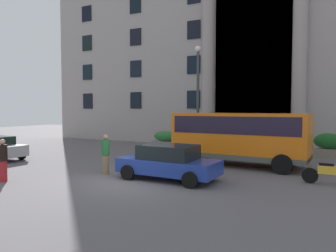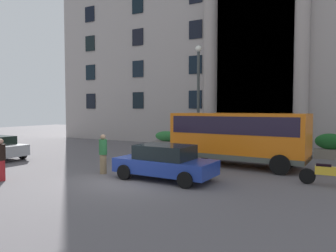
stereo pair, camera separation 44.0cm
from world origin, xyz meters
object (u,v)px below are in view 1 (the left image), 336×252
pedestrian_man_crossing (106,154)px  scooter_by_planter (172,159)px  hedge_planter_far_east (328,146)px  lamppost_plaza_centre (198,91)px  pedestrian_child_trailing (3,160)px  orange_minibus (239,134)px  hedge_planter_far_west (166,140)px  hedge_planter_east (237,141)px  parked_sedan_far (168,162)px  motorcycle_near_kerb (330,173)px

pedestrian_man_crossing → scooter_by_planter: bearing=-32.4°
hedge_planter_far_east → lamppost_plaza_centre: (-7.63, -1.66, 3.39)m
pedestrian_man_crossing → pedestrian_child_trailing: (-2.70, -3.08, -0.04)m
orange_minibus → pedestrian_child_trailing: (-7.44, -7.95, -0.75)m
hedge_planter_far_west → hedge_planter_east: hedge_planter_east is taller
scooter_by_planter → pedestrian_child_trailing: pedestrian_child_trailing is taller
parked_sedan_far → pedestrian_child_trailing: pedestrian_child_trailing is taller
hedge_planter_far_west → hedge_planter_east: 5.32m
parked_sedan_far → pedestrian_man_crossing: bearing=-171.8°
motorcycle_near_kerb → pedestrian_child_trailing: size_ratio=1.22×
orange_minibus → parked_sedan_far: (-1.75, -4.53, -0.89)m
pedestrian_man_crossing → lamppost_plaza_centre: 8.71m
hedge_planter_east → pedestrian_child_trailing: bearing=-114.3°
parked_sedan_far → scooter_by_planter: bearing=114.9°
orange_minibus → parked_sedan_far: 4.94m
orange_minibus → pedestrian_man_crossing: orange_minibus is taller
hedge_planter_far_east → pedestrian_child_trailing: 17.17m
hedge_planter_far_west → pedestrian_man_crossing: size_ratio=1.13×
hedge_planter_far_east → motorcycle_near_kerb: bearing=-88.8°
orange_minibus → motorcycle_near_kerb: bearing=-28.4°
parked_sedan_far → pedestrian_man_crossing: 3.02m
motorcycle_near_kerb → pedestrian_child_trailing: 12.84m
motorcycle_near_kerb → parked_sedan_far: bearing=-161.4°
orange_minibus → parked_sedan_far: size_ratio=1.62×
hedge_planter_far_west → parked_sedan_far: parked_sedan_far is taller
pedestrian_child_trailing → lamppost_plaza_centre: size_ratio=0.25×
hedge_planter_far_west → lamppost_plaza_centre: lamppost_plaza_centre is taller
parked_sedan_far → motorcycle_near_kerb: bearing=20.3°
motorcycle_near_kerb → lamppost_plaza_centre: bearing=143.9°
parked_sedan_far → hedge_planter_far_west: bearing=120.4°
hedge_planter_far_west → scooter_by_planter: hedge_planter_far_west is taller
parked_sedan_far → pedestrian_child_trailing: size_ratio=2.46×
parked_sedan_far → pedestrian_child_trailing: (-5.69, -3.42, 0.13)m
hedge_planter_far_west → motorcycle_near_kerb: hedge_planter_far_west is taller
hedge_planter_far_east → parked_sedan_far: 10.99m
orange_minibus → lamppost_plaza_centre: bearing=141.6°
pedestrian_man_crossing → hedge_planter_east: bearing=-14.4°
hedge_planter_far_east → pedestrian_man_crossing: size_ratio=0.95×
hedge_planter_east → hedge_planter_far_east: 5.57m
hedge_planter_east → parked_sedan_far: 9.69m
orange_minibus → hedge_planter_far_west: 8.37m
hedge_planter_far_east → scooter_by_planter: hedge_planter_far_east is taller
hedge_planter_far_west → hedge_planter_east: (5.31, 0.40, 0.13)m
pedestrian_man_crossing → lamppost_plaza_centre: size_ratio=0.25×
orange_minibus → scooter_by_planter: (-2.77, -2.14, -1.16)m
hedge_planter_far_east → parked_sedan_far: bearing=-121.8°
scooter_by_planter → pedestrian_child_trailing: 7.47m
scooter_by_planter → pedestrian_man_crossing: size_ratio=1.07×
pedestrian_child_trailing → lamppost_plaza_centre: lamppost_plaza_centre is taller
orange_minibus → pedestrian_man_crossing: size_ratio=3.82×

